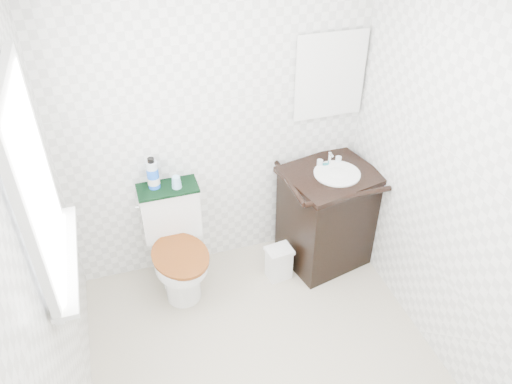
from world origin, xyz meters
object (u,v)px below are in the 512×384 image
trash_bin (279,262)px  mouthwash_bottle (153,174)px  toilet (177,248)px  vanity (327,215)px  cup (176,182)px

trash_bin → mouthwash_bottle: (-0.83, 0.32, 0.78)m
toilet → vanity: vanity is taller
toilet → vanity: 1.17m
vanity → mouthwash_bottle: bearing=170.3°
toilet → mouthwash_bottle: mouthwash_bottle is taller
trash_bin → toilet: bearing=167.3°
toilet → mouthwash_bottle: 0.60m
trash_bin → mouthwash_bottle: bearing=159.0°
toilet → vanity: (1.17, -0.06, 0.08)m
toilet → vanity: bearing=-3.2°
vanity → cup: 1.19m
toilet → cup: bearing=57.6°
mouthwash_bottle → trash_bin: bearing=-21.0°
toilet → trash_bin: toilet is taller
vanity → cup: bearing=171.5°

